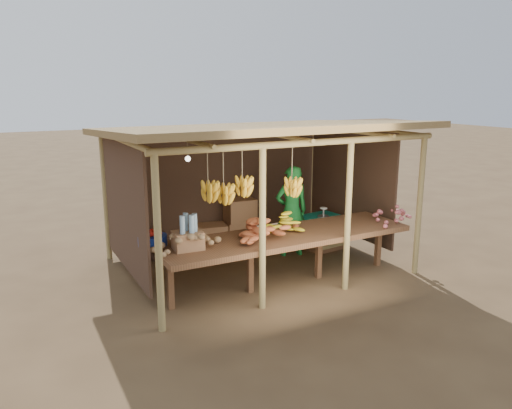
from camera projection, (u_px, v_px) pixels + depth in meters
name	position (u px, v px, depth m)	size (l,w,h in m)	color
ground	(256.00, 265.00, 8.38)	(60.00, 60.00, 0.00)	brown
stall_structure	(250.00, 151.00, 7.93)	(4.70, 3.50, 2.43)	#9B8450
counter	(286.00, 238.00, 7.39)	(3.90, 1.05, 0.80)	brown
potato_heap	(189.00, 237.00, 6.60)	(0.96, 0.58, 0.37)	#A07C52
sweet_potato_heap	(270.00, 224.00, 7.22)	(1.14, 0.69, 0.36)	#BE5B30
onion_heap	(395.00, 211.00, 8.00)	(0.82, 0.49, 0.36)	#C96267
banana_pile	(282.00, 221.00, 7.43)	(0.54, 0.33, 0.34)	yellow
tomato_basin	(152.00, 239.00, 6.84)	(0.40, 0.40, 0.21)	navy
bottle_box	(188.00, 236.00, 6.64)	(0.40, 0.32, 0.49)	#9C6B46
vendor	(291.00, 211.00, 8.73)	(0.58, 0.38, 1.61)	#1B7D2F
tarp_crate	(322.00, 231.00, 9.18)	(0.74, 0.66, 0.81)	brown
carton_stack	(231.00, 226.00, 9.37)	(1.17, 0.49, 0.86)	#9C6B46
burlap_sacks	(145.00, 245.00, 8.54)	(0.92, 0.48, 0.65)	#462E20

